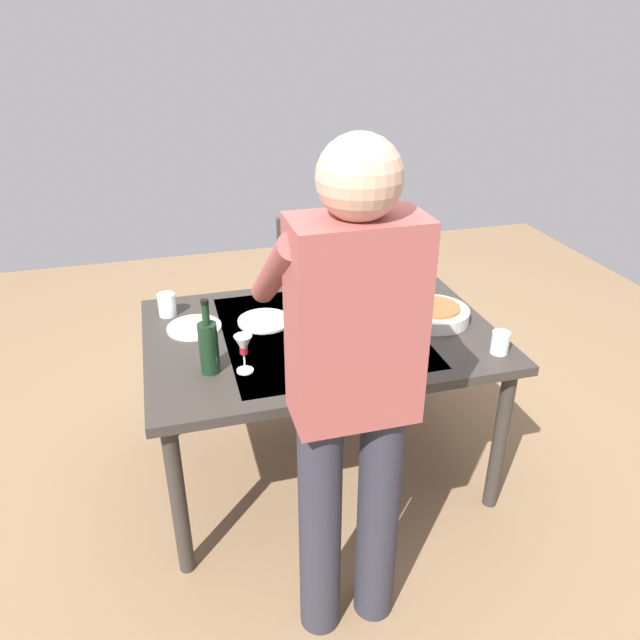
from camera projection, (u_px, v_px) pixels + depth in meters
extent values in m
plane|color=#846647|center=(320.00, 466.00, 2.89)|extent=(6.00, 6.00, 0.00)
cube|color=#332D28|center=(320.00, 335.00, 2.57)|extent=(1.45, 1.01, 0.04)
cube|color=#B2B7C1|center=(320.00, 331.00, 2.56)|extent=(0.80, 0.86, 0.00)
cylinder|color=#332D28|center=(416.00, 342.00, 3.26)|extent=(0.06, 0.06, 0.69)
cylinder|color=#332D28|center=(167.00, 377.00, 2.95)|extent=(0.06, 0.06, 0.69)
cylinder|color=#332D28|center=(500.00, 440.00, 2.52)|extent=(0.06, 0.06, 0.69)
cylinder|color=#332D28|center=(178.00, 501.00, 2.21)|extent=(0.06, 0.06, 0.69)
cube|color=black|center=(320.00, 305.00, 3.43)|extent=(0.40, 0.40, 0.04)
cube|color=#332D28|center=(312.00, 254.00, 3.47)|extent=(0.40, 0.04, 0.45)
cylinder|color=#332D28|center=(340.00, 323.00, 3.72)|extent=(0.04, 0.04, 0.43)
cylinder|color=#332D28|center=(286.00, 330.00, 3.64)|extent=(0.04, 0.04, 0.43)
cylinder|color=#332D28|center=(357.00, 350.00, 3.43)|extent=(0.04, 0.04, 0.43)
cylinder|color=#332D28|center=(299.00, 358.00, 3.35)|extent=(0.04, 0.04, 0.43)
cylinder|color=#2D2D38|center=(320.00, 528.00, 1.97)|extent=(0.14, 0.14, 0.88)
cylinder|color=#2D2D38|center=(378.00, 516.00, 2.02)|extent=(0.14, 0.14, 0.88)
cube|color=#9E4C47|center=(355.00, 323.00, 1.65)|extent=(0.36, 0.20, 0.60)
sphere|color=tan|center=(360.00, 178.00, 1.47)|extent=(0.22, 0.22, 0.22)
cylinder|color=#9E4C47|center=(276.00, 272.00, 1.78)|extent=(0.08, 0.52, 0.40)
cylinder|color=#9E4C47|center=(384.00, 261.00, 1.86)|extent=(0.08, 0.52, 0.40)
cylinder|color=black|center=(209.00, 348.00, 2.22)|extent=(0.07, 0.07, 0.20)
cylinder|color=black|center=(206.00, 314.00, 2.16)|extent=(0.03, 0.03, 0.08)
cylinder|color=black|center=(204.00, 302.00, 2.14)|extent=(0.03, 0.03, 0.02)
cylinder|color=white|center=(245.00, 370.00, 2.27)|extent=(0.06, 0.06, 0.01)
cylinder|color=white|center=(245.00, 362.00, 2.25)|extent=(0.01, 0.01, 0.07)
cone|color=white|center=(243.00, 345.00, 2.22)|extent=(0.07, 0.07, 0.07)
cylinder|color=maroon|center=(244.00, 350.00, 2.23)|extent=(0.03, 0.03, 0.03)
cylinder|color=silver|center=(380.00, 309.00, 2.63)|extent=(0.07, 0.07, 0.09)
cylinder|color=silver|center=(500.00, 343.00, 2.37)|extent=(0.07, 0.07, 0.09)
cylinder|color=silver|center=(167.00, 305.00, 2.67)|extent=(0.08, 0.08, 0.10)
cylinder|color=silver|center=(434.00, 314.00, 2.63)|extent=(0.30, 0.30, 0.05)
cylinder|color=#C6562D|center=(435.00, 310.00, 2.62)|extent=(0.22, 0.22, 0.03)
cylinder|color=silver|center=(194.00, 327.00, 2.57)|extent=(0.23, 0.23, 0.01)
cylinder|color=silver|center=(264.00, 321.00, 2.62)|extent=(0.23, 0.23, 0.01)
cube|color=silver|center=(306.00, 305.00, 2.77)|extent=(0.04, 0.20, 0.00)
cube|color=silver|center=(320.00, 357.00, 2.36)|extent=(0.06, 0.18, 0.00)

